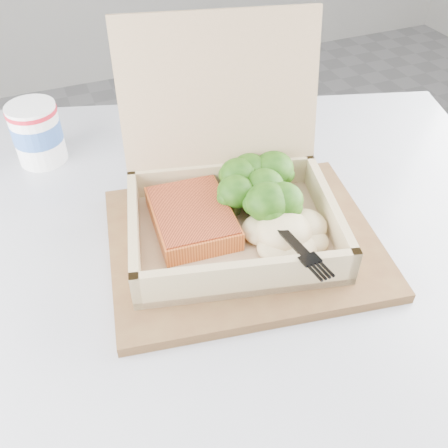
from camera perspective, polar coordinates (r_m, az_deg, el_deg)
name	(u,v)px	position (r m, az deg, el deg)	size (l,w,h in m)	color
floor	(293,435)	(1.28, 7.90, -22.79)	(4.00, 4.00, 0.00)	gray
cafe_table	(223,366)	(0.72, -0.12, -15.90)	(1.01, 1.01, 0.73)	black
serving_tray	(243,242)	(0.59, 2.20, -2.03)	(0.31, 0.25, 0.01)	brown
takeout_container	(228,182)	(0.58, 0.52, 4.77)	(0.28, 0.28, 0.22)	tan
salmon_fillet	(192,218)	(0.58, -3.67, 0.72)	(0.09, 0.12, 0.02)	#CE6728
broccoli_pile	(264,191)	(0.61, 4.59, 3.77)	(0.13, 0.13, 0.05)	#3C771A
mashed_potatoes	(284,230)	(0.56, 6.82, -0.73)	(0.10, 0.09, 0.04)	beige
plastic_fork	(274,220)	(0.55, 5.71, 0.46)	(0.02, 0.14, 0.01)	black
paper_cup	(37,132)	(0.76, -20.62, 9.85)	(0.07, 0.07, 0.09)	white
receipt	(229,162)	(0.73, 0.62, 7.10)	(0.08, 0.15, 0.00)	white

